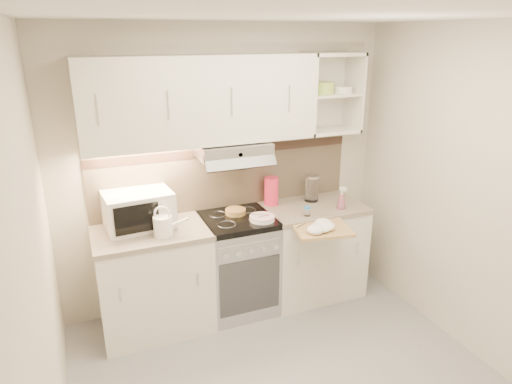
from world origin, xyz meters
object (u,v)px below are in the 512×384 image
(electric_range, at_px, (238,263))
(pink_pitcher, at_px, (271,191))
(plate_stack, at_px, (262,218))
(microwave, at_px, (138,210))
(watering_can, at_px, (164,225))
(spray_bottle, at_px, (342,200))
(glass_jar, at_px, (312,188))
(cutting_board, at_px, (321,228))

(electric_range, xyz_separation_m, pink_pitcher, (0.40, 0.18, 0.58))
(electric_range, distance_m, plate_stack, 0.52)
(microwave, distance_m, plate_stack, 1.03)
(microwave, height_order, pink_pitcher, microwave)
(microwave, relative_size, watering_can, 1.99)
(spray_bottle, bearing_deg, electric_range, 150.45)
(plate_stack, relative_size, pink_pitcher, 0.82)
(watering_can, bearing_deg, glass_jar, 32.04)
(glass_jar, distance_m, cutting_board, 0.60)
(watering_can, relative_size, cutting_board, 0.62)
(electric_range, relative_size, plate_stack, 4.20)
(pink_pitcher, bearing_deg, plate_stack, -146.38)
(electric_range, xyz_separation_m, plate_stack, (0.17, -0.15, 0.47))
(cutting_board, bearing_deg, glass_jar, 80.44)
(electric_range, xyz_separation_m, cutting_board, (0.59, -0.43, 0.42))
(pink_pitcher, height_order, glass_jar, pink_pitcher)
(plate_stack, bearing_deg, electric_range, 139.23)
(plate_stack, distance_m, spray_bottle, 0.78)
(electric_range, relative_size, pink_pitcher, 3.46)
(microwave, bearing_deg, glass_jar, -4.82)
(microwave, bearing_deg, watering_can, -63.18)
(plate_stack, xyz_separation_m, cutting_board, (0.42, -0.28, -0.05))
(electric_range, height_order, watering_can, watering_can)
(watering_can, height_order, plate_stack, watering_can)
(glass_jar, bearing_deg, cutting_board, -110.52)
(pink_pitcher, bearing_deg, microwave, 161.95)
(electric_range, xyz_separation_m, spray_bottle, (0.94, -0.16, 0.54))
(microwave, xyz_separation_m, spray_bottle, (1.76, -0.28, -0.06))
(plate_stack, xyz_separation_m, glass_jar, (0.62, 0.27, 0.11))
(watering_can, height_order, pink_pitcher, pink_pitcher)
(watering_can, distance_m, glass_jar, 1.47)
(cutting_board, bearing_deg, electric_range, 154.85)
(watering_can, relative_size, pink_pitcher, 1.08)
(spray_bottle, xyz_separation_m, cutting_board, (-0.36, -0.27, -0.11))
(electric_range, height_order, glass_jar, glass_jar)
(pink_pitcher, distance_m, cutting_board, 0.65)
(microwave, distance_m, glass_jar, 1.60)
(watering_can, height_order, glass_jar, glass_jar)
(plate_stack, bearing_deg, cutting_board, -34.04)
(pink_pitcher, relative_size, glass_jar, 1.03)
(electric_range, distance_m, watering_can, 0.86)
(microwave, height_order, glass_jar, microwave)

